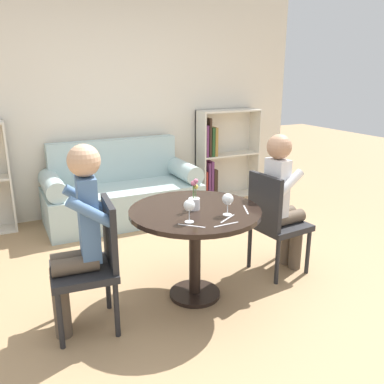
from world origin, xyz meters
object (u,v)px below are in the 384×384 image
at_px(chair_left, 94,260).
at_px(person_left, 78,235).
at_px(flower_vase, 194,199).
at_px(chair_right, 274,219).
at_px(wine_glass_left, 189,206).
at_px(person_right, 283,200).
at_px(couch, 122,194).
at_px(bookshelf_right, 220,157).
at_px(wine_glass_right, 228,200).

bearing_deg(chair_left, person_left, -93.96).
bearing_deg(chair_left, flower_vase, 98.67).
height_order(chair_right, person_left, person_left).
distance_m(wine_glass_left, flower_vase, 0.27).
bearing_deg(person_right, wine_glass_left, 100.27).
bearing_deg(person_left, couch, 161.85).
xyz_separation_m(bookshelf_right, person_right, (-0.62, -2.14, 0.08)).
bearing_deg(wine_glass_right, chair_right, 22.80).
relative_size(bookshelf_right, person_left, 0.94).
relative_size(wine_glass_right, flower_vase, 0.67).
bearing_deg(chair_left, wine_glass_right, 85.39).
distance_m(chair_right, wine_glass_left, 1.03).
bearing_deg(chair_right, person_right, -86.41).
relative_size(chair_left, wine_glass_left, 5.64).
height_order(chair_right, person_right, person_right).
distance_m(wine_glass_left, wine_glass_right, 0.31).
xyz_separation_m(chair_right, person_right, (0.09, 0.01, 0.16)).
distance_m(couch, chair_left, 2.13).
xyz_separation_m(person_left, wine_glass_left, (0.71, -0.19, 0.15)).
bearing_deg(person_right, chair_left, 88.40).
height_order(chair_left, chair_right, same).
bearing_deg(couch, flower_vase, -90.18).
bearing_deg(chair_right, bookshelf_right, -23.56).
height_order(couch, wine_glass_left, couch).
distance_m(person_right, wine_glass_right, 0.79).
bearing_deg(couch, wine_glass_left, -94.11).
xyz_separation_m(chair_left, person_left, (-0.09, 0.01, 0.19)).
bearing_deg(person_left, wine_glass_right, 85.45).
bearing_deg(flower_vase, chair_right, 3.96).
bearing_deg(couch, chair_right, -67.42).
xyz_separation_m(couch, bookshelf_right, (1.49, 0.27, 0.26)).
relative_size(chair_right, flower_vase, 3.79).
distance_m(person_left, wine_glass_right, 1.05).
relative_size(chair_right, person_left, 0.70).
height_order(person_left, wine_glass_left, person_left).
relative_size(chair_left, flower_vase, 3.79).
bearing_deg(wine_glass_left, chair_left, 164.14).
bearing_deg(flower_vase, chair_left, -177.05).
xyz_separation_m(bookshelf_right, wine_glass_left, (-1.64, -2.42, 0.26)).
xyz_separation_m(couch, chair_left, (-0.78, -1.97, 0.18)).
xyz_separation_m(chair_right, person_left, (-1.65, -0.08, 0.19)).
bearing_deg(wine_glass_right, person_right, 21.21).
distance_m(bookshelf_right, wine_glass_left, 2.94).
bearing_deg(person_right, bookshelf_right, -21.51).
bearing_deg(wine_glass_left, bookshelf_right, 55.87).
relative_size(bookshelf_right, wine_glass_right, 7.53).
xyz_separation_m(chair_right, flower_vase, (-0.79, -0.05, 0.31)).
bearing_deg(person_left, bookshelf_right, 139.18).
bearing_deg(wine_glass_right, person_left, 169.73).
relative_size(bookshelf_right, flower_vase, 5.07).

